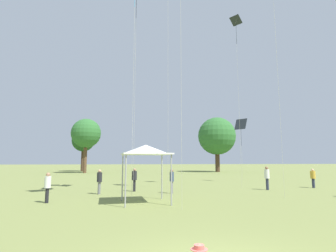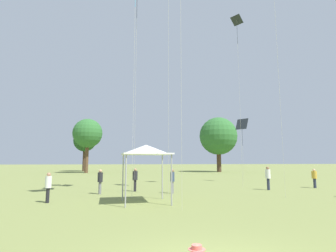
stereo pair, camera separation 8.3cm
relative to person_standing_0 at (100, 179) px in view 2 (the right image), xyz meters
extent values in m
sphere|color=#A37556|center=(3.43, -12.92, -0.46)|extent=(0.20, 0.20, 0.20)
cylinder|color=#E0665B|center=(3.43, -12.92, -0.45)|extent=(0.33, 0.33, 0.01)
cylinder|color=#E0665B|center=(3.43, -12.92, -0.41)|extent=(0.20, 0.20, 0.09)
cylinder|color=slate|center=(0.00, 0.00, -0.57)|extent=(0.20, 0.20, 0.79)
cylinder|color=#232328|center=(0.00, 0.00, 0.14)|extent=(0.35, 0.35, 0.62)
sphere|color=tan|center=(0.00, 0.00, 0.54)|extent=(0.21, 0.21, 0.21)
cylinder|color=black|center=(-2.26, -3.32, -0.58)|extent=(0.23, 0.23, 0.77)
cylinder|color=silver|center=(-2.26, -3.32, 0.11)|extent=(0.43, 0.43, 0.61)
sphere|color=#A37556|center=(-2.26, -3.32, 0.50)|extent=(0.21, 0.21, 0.21)
cylinder|color=slate|center=(4.81, -0.26, -0.56)|extent=(0.18, 0.18, 0.79)
cylinder|color=#334260|center=(4.81, -0.26, 0.14)|extent=(0.32, 0.32, 0.63)
sphere|color=brown|center=(4.81, -0.26, 0.55)|extent=(0.21, 0.21, 0.21)
cylinder|color=#282D42|center=(16.71, 1.74, -0.58)|extent=(0.23, 0.23, 0.75)
cylinder|color=gold|center=(16.71, 1.74, 0.09)|extent=(0.42, 0.42, 0.59)
sphere|color=#DBAD89|center=(16.71, 1.74, 0.47)|extent=(0.20, 0.20, 0.20)
cylinder|color=black|center=(2.30, 1.24, -0.56)|extent=(0.27, 0.27, 0.80)
cylinder|color=#232328|center=(2.30, 1.24, 0.16)|extent=(0.50, 0.50, 0.63)
sphere|color=#A37556|center=(2.30, 1.24, 0.57)|extent=(0.22, 0.22, 0.22)
cylinder|color=#282D42|center=(12.28, 0.89, -0.53)|extent=(0.29, 0.29, 0.85)
cylinder|color=silver|center=(12.28, 0.89, 0.23)|extent=(0.52, 0.52, 0.68)
sphere|color=brown|center=(12.28, 0.89, 0.67)|extent=(0.23, 0.23, 0.23)
cube|color=white|center=(2.84, -3.96, 1.58)|extent=(2.75, 2.75, 0.08)
cone|color=white|center=(2.84, -3.96, 1.85)|extent=(2.61, 2.61, 0.45)
cylinder|color=#99999E|center=(1.60, -2.95, 0.29)|extent=(0.07, 0.07, 2.50)
cylinder|color=#99999E|center=(3.85, -2.72, 0.29)|extent=(0.07, 0.07, 2.50)
cylinder|color=#99999E|center=(1.83, -5.20, 0.29)|extent=(0.07, 0.07, 2.50)
cylinder|color=#99999E|center=(4.08, -4.97, 0.29)|extent=(0.07, 0.07, 2.50)
cylinder|color=#BCB7A8|center=(2.11, -2.33, 5.86)|extent=(0.01, 0.01, 13.62)
cube|color=#1E2328|center=(11.18, 3.04, 13.78)|extent=(1.14, 1.18, 0.58)
cylinder|color=#1E2328|center=(11.18, 3.04, 12.50)|extent=(0.02, 0.02, 1.92)
cylinder|color=#BCB7A8|center=(11.18, 3.04, 6.41)|extent=(0.01, 0.01, 14.73)
cylinder|color=#1E2328|center=(2.23, 0.18, 12.48)|extent=(0.02, 0.02, 1.61)
cylinder|color=#BCB7A8|center=(2.23, 0.18, 6.34)|extent=(0.01, 0.01, 14.59)
cube|color=#1E2328|center=(13.40, 7.95, 5.05)|extent=(1.20, 1.32, 1.16)
cylinder|color=#1E2328|center=(13.40, 7.95, 3.69)|extent=(0.02, 0.02, 1.84)
cylinder|color=#BCB7A8|center=(13.40, 7.95, 2.05)|extent=(0.01, 0.01, 6.00)
cylinder|color=#BCB7A8|center=(4.38, -6.19, 8.46)|extent=(0.01, 0.01, 18.83)
cylinder|color=#BCB7A8|center=(11.15, -3.21, 9.47)|extent=(0.01, 0.01, 20.84)
cylinder|color=#BCB7A8|center=(4.41, -1.26, 7.44)|extent=(0.01, 0.01, 16.79)
cylinder|color=#473323|center=(18.55, 31.40, 1.52)|extent=(0.86, 0.86, 4.96)
sphere|color=#2D662D|center=(18.55, 31.40, 6.01)|extent=(7.34, 7.34, 7.34)
cylinder|color=#473323|center=(-8.02, 38.01, 1.58)|extent=(0.57, 0.57, 5.07)
sphere|color=#235123|center=(-8.02, 38.01, 5.37)|extent=(4.59, 4.59, 4.59)
cylinder|color=brown|center=(-6.22, 30.54, 1.86)|extent=(0.62, 0.62, 5.64)
sphere|color=#2D662D|center=(-6.22, 30.54, 6.13)|extent=(5.26, 5.26, 5.26)
camera|label=1|loc=(2.13, -18.08, 1.24)|focal=28.00mm
camera|label=2|loc=(2.21, -18.09, 1.24)|focal=28.00mm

